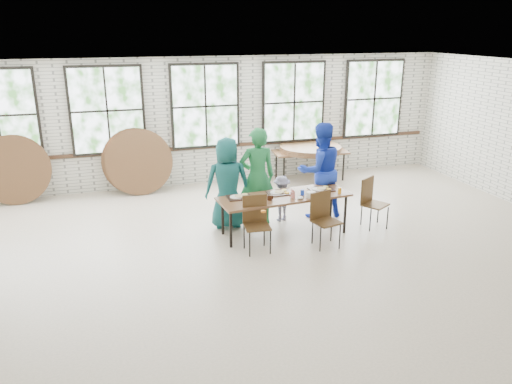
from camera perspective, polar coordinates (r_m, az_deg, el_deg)
The scene contains 13 objects.
room at distance 11.83m, azimuth -5.81°, elevation 9.51°, with size 12.00×12.00×12.00m.
dining_table at distance 9.01m, azimuth 3.26°, elevation -0.72°, with size 2.46×1.02×0.74m.
chair_near_left at distance 8.42m, azimuth -0.01°, elevation -3.05°, with size 0.45×0.44×0.95m.
chair_near_right at distance 8.67m, azimuth 7.70°, elevation -2.56°, with size 0.51×0.49×0.95m.
chair_spare at distance 9.65m, azimuth 13.01°, elevation -0.69°, with size 0.57×0.57×0.95m.
adult_teal at distance 9.30m, azimuth -3.27°, elevation 1.02°, with size 0.84×0.55×1.73m, color #175359.
adult_green at distance 9.43m, azimuth 0.14°, elevation 1.77°, with size 0.69×0.45×1.88m, color #1D6F38.
toddler at distance 9.73m, azimuth 2.94°, elevation -0.74°, with size 0.58×0.34×0.90m, color #1C1646.
adult_blue at distance 9.87m, azimuth 7.32°, elevation 2.44°, with size 0.92×0.72×1.90m, color #1935B5.
storage_table at distance 12.32m, azimuth 6.22°, elevation 4.43°, with size 1.86×0.91×0.74m.
tabletop_clutter at distance 9.00m, azimuth 3.84°, elevation -0.25°, with size 2.07×0.62×0.11m.
round_tops_stacked at distance 12.30m, azimuth 6.23°, elevation 4.97°, with size 1.50×1.50×0.13m.
round_tops_leaning at distance 11.59m, azimuth -17.62°, elevation 3.01°, with size 4.10×0.44×1.48m.
Camera 1 is at (-2.27, -7.04, 3.63)m, focal length 35.00 mm.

